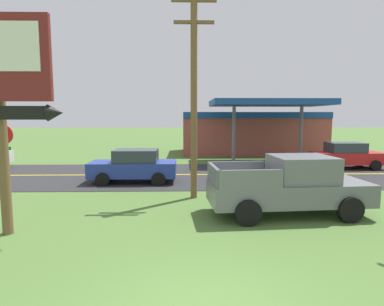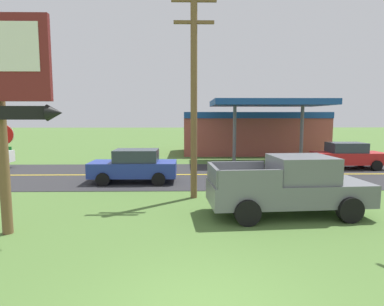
# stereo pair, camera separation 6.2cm
# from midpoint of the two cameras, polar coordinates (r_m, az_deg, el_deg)

# --- Properties ---
(road_asphalt) EXTENTS (140.00, 8.00, 0.02)m
(road_asphalt) POSITION_cam_midpoint_polar(r_m,az_deg,el_deg) (18.23, -0.47, -3.83)
(road_asphalt) COLOR #2B2B2D
(road_asphalt) RESTS_ON ground
(road_centre_line) EXTENTS (126.00, 0.20, 0.01)m
(road_centre_line) POSITION_cam_midpoint_polar(r_m,az_deg,el_deg) (18.23, -0.47, -3.79)
(road_centre_line) COLOR gold
(road_centre_line) RESTS_ON road_asphalt
(stop_sign) EXTENTS (0.80, 0.08, 2.95)m
(stop_sign) POSITION_cam_midpoint_polar(r_m,az_deg,el_deg) (14.81, -30.15, 0.79)
(stop_sign) COLOR slate
(stop_sign) RESTS_ON ground
(utility_pole) EXTENTS (1.72, 0.26, 8.12)m
(utility_pole) POSITION_cam_midpoint_polar(r_m,az_deg,el_deg) (12.90, 0.19, 11.18)
(utility_pole) COLOR brown
(utility_pole) RESTS_ON ground
(gas_station) EXTENTS (12.00, 11.50, 4.40)m
(gas_station) POSITION_cam_midpoint_polar(r_m,az_deg,el_deg) (29.27, 10.26, 3.77)
(gas_station) COLOR #A84C42
(gas_station) RESTS_ON ground
(pickup_grey_parked_on_lawn) EXTENTS (5.33, 2.53, 1.96)m
(pickup_grey_parked_on_lawn) POSITION_cam_midpoint_polar(r_m,az_deg,el_deg) (11.32, 16.59, -5.55)
(pickup_grey_parked_on_lawn) COLOR slate
(pickup_grey_parked_on_lawn) RESTS_ON ground
(car_blue_near_lane) EXTENTS (4.20, 2.00, 1.64)m
(car_blue_near_lane) POSITION_cam_midpoint_polar(r_m,az_deg,el_deg) (16.31, -10.23, -2.23)
(car_blue_near_lane) COLOR #233893
(car_blue_near_lane) RESTS_ON ground
(car_red_mid_lane) EXTENTS (4.20, 2.00, 1.64)m
(car_red_mid_lane) POSITION_cam_midpoint_polar(r_m,az_deg,el_deg) (22.48, 25.38, -0.38)
(car_red_mid_lane) COLOR red
(car_red_mid_lane) RESTS_ON ground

